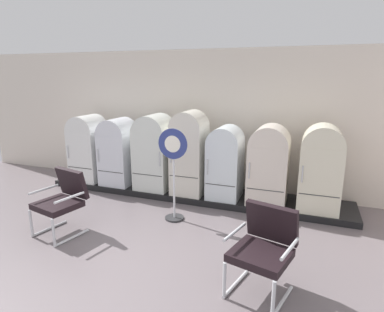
{
  "coord_description": "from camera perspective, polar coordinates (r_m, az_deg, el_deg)",
  "views": [
    {
      "loc": [
        2.12,
        -2.73,
        2.37
      ],
      "look_at": [
        0.1,
        2.75,
        0.9
      ],
      "focal_mm": 30.14,
      "sensor_mm": 36.0,
      "label": 1
    }
  ],
  "objects": [
    {
      "name": "ground",
      "position": [
        4.21,
        -15.52,
        -21.19
      ],
      "size": [
        12.0,
        10.0,
        0.05
      ],
      "primitive_type": "cube",
      "color": "slate"
    },
    {
      "name": "refrigerator_2",
      "position": [
        6.53,
        -6.67,
        1.08
      ],
      "size": [
        0.69,
        0.72,
        1.51
      ],
      "color": "silver",
      "rests_on": "display_plinth"
    },
    {
      "name": "display_plinth",
      "position": [
        6.55,
        -0.02,
        -6.56
      ],
      "size": [
        6.09,
        0.95,
        0.11
      ],
      "primitive_type": "cube",
      "color": "black",
      "rests_on": "ground"
    },
    {
      "name": "refrigerator_3",
      "position": [
        6.18,
        -0.47,
        1.03
      ],
      "size": [
        0.62,
        0.65,
        1.61
      ],
      "color": "silver",
      "rests_on": "display_plinth"
    },
    {
      "name": "armchair_right",
      "position": [
        3.75,
        12.63,
        -15.13
      ],
      "size": [
        0.77,
        0.8,
        0.98
      ],
      "color": "silver",
      "rests_on": "ground"
    },
    {
      "name": "refrigerator_5",
      "position": [
        5.88,
        13.42,
        -1.17
      ],
      "size": [
        0.68,
        0.7,
        1.42
      ],
      "color": "silver",
      "rests_on": "display_plinth"
    },
    {
      "name": "armchair_left",
      "position": [
        5.3,
        -21.95,
        -6.92
      ],
      "size": [
        0.76,
        0.78,
        0.98
      ],
      "color": "silver",
      "rests_on": "ground"
    },
    {
      "name": "refrigerator_6",
      "position": [
        5.85,
        21.84,
        -1.61
      ],
      "size": [
        0.68,
        0.7,
        1.47
      ],
      "color": "silver",
      "rests_on": "display_plinth"
    },
    {
      "name": "back_wall",
      "position": [
        6.79,
        1.85,
        6.34
      ],
      "size": [
        11.76,
        0.12,
        2.88
      ],
      "color": "silver",
      "rests_on": "ground"
    },
    {
      "name": "refrigerator_4",
      "position": [
        6.02,
        5.89,
        -0.77
      ],
      "size": [
        0.59,
        0.67,
        1.36
      ],
      "color": "white",
      "rests_on": "display_plinth"
    },
    {
      "name": "refrigerator_1",
      "position": [
        6.95,
        -12.93,
        1.1
      ],
      "size": [
        0.64,
        0.7,
        1.39
      ],
      "color": "white",
      "rests_on": "display_plinth"
    },
    {
      "name": "sign_stand",
      "position": [
        5.29,
        -3.29,
        -3.18
      ],
      "size": [
        0.5,
        0.32,
        1.55
      ],
      "color": "#2D2D30",
      "rests_on": "ground"
    },
    {
      "name": "refrigerator_0",
      "position": [
        7.37,
        -17.86,
        1.66
      ],
      "size": [
        0.65,
        0.69,
        1.43
      ],
      "color": "white",
      "rests_on": "display_plinth"
    }
  ]
}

